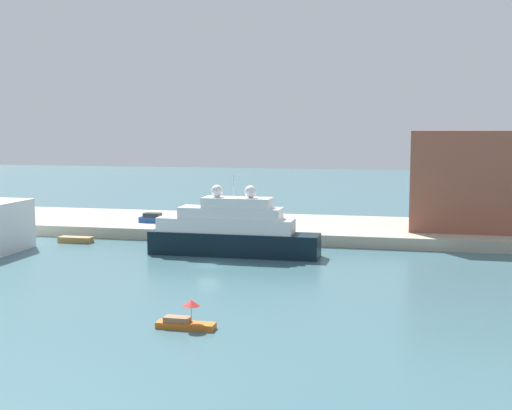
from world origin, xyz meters
TOP-DOWN VIEW (x-y plane):
  - ground at (0.00, 0.00)m, footprint 400.00×400.00m
  - quay_dock at (0.00, 27.30)m, footprint 110.00×22.59m
  - large_yacht at (0.93, 7.30)m, footprint 22.36×4.30m
  - small_motorboat at (5.61, -25.11)m, footprint 4.93×1.45m
  - work_barge at (-23.71, 11.79)m, footprint 4.90×1.75m
  - harbor_building at (33.23, 28.45)m, footprint 19.63×14.53m
  - parked_car at (-16.17, 23.20)m, footprint 4.48×1.86m
  - person_figure at (-10.57, 20.35)m, footprint 0.36×0.36m
  - mooring_bollard at (-1.82, 17.36)m, footprint 0.37×0.37m

SIDE VIEW (x-z plane):
  - ground at x=0.00m, z-range 0.00..0.00m
  - work_barge at x=-23.71m, z-range 0.00..0.84m
  - small_motorboat at x=5.61m, z-range -0.49..1.94m
  - quay_dock at x=0.00m, z-range 0.00..1.65m
  - mooring_bollard at x=-1.82m, z-range 1.65..2.39m
  - parked_car at x=-16.17m, z-range 1.55..3.04m
  - person_figure at x=-10.57m, z-range 1.59..3.16m
  - large_yacht at x=0.93m, z-range -2.14..8.37m
  - harbor_building at x=33.23m, z-range 1.65..16.17m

